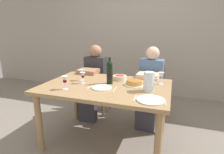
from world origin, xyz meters
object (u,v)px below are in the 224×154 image
at_px(water_pitcher, 149,83).
at_px(salad_bowl, 120,77).
at_px(wine_glass_spare, 82,73).
at_px(dinner_plate_left_setting, 102,88).
at_px(wine_bottle, 110,72).
at_px(baked_tart, 134,83).
at_px(chair_right, 152,87).
at_px(diner_left, 93,80).
at_px(dinner_plate_right_setting, 151,100).
at_px(dining_table, 106,92).
at_px(wine_glass_left_diner, 83,76).
at_px(diner_right, 150,84).
at_px(wine_glass_centre, 161,76).
at_px(wine_glass_right_diner, 65,80).
at_px(chair_left, 99,83).

relative_size(water_pitcher, salad_bowl, 1.23).
xyz_separation_m(wine_glass_spare, dinner_plate_left_setting, (0.37, -0.22, -0.10)).
relative_size(wine_bottle, baked_tart, 1.23).
height_order(water_pitcher, chair_right, water_pitcher).
bearing_deg(diner_left, dinner_plate_right_setting, 138.07).
bearing_deg(baked_tart, dinner_plate_right_setting, -60.50).
xyz_separation_m(dining_table, wine_glass_left_diner, (-0.29, -0.02, 0.19)).
xyz_separation_m(dinner_plate_left_setting, chair_right, (0.45, 1.02, -0.27)).
xyz_separation_m(salad_bowl, diner_right, (0.35, 0.38, -0.18)).
bearing_deg(wine_glass_centre, wine_glass_right_diner, -151.82).
relative_size(wine_glass_spare, chair_left, 0.16).
bearing_deg(dinner_plate_right_setting, water_pitcher, 101.73).
xyz_separation_m(water_pitcher, diner_right, (-0.07, 0.71, -0.24)).
bearing_deg(chair_left, diner_left, 90.18).
distance_m(baked_tart, wine_glass_right_diner, 0.81).
height_order(wine_bottle, wine_glass_left_diner, wine_bottle).
xyz_separation_m(wine_glass_right_diner, diner_left, (-0.08, 0.92, -0.25)).
height_order(wine_glass_left_diner, wine_glass_right_diner, wine_glass_right_diner).
relative_size(wine_glass_spare, diner_right, 0.12).
relative_size(wine_glass_centre, dinner_plate_right_setting, 0.56).
xyz_separation_m(wine_glass_spare, chair_right, (0.82, 0.80, -0.37)).
distance_m(salad_bowl, wine_glass_spare, 0.50).
relative_size(wine_glass_centre, wine_glass_spare, 1.05).
height_order(baked_tart, wine_glass_centre, wine_glass_centre).
distance_m(dinner_plate_left_setting, chair_left, 1.13).
height_order(dinner_plate_right_setting, diner_left, diner_left).
relative_size(dining_table, baked_tart, 5.69).
distance_m(wine_glass_centre, diner_left, 1.17).
xyz_separation_m(dining_table, chair_left, (-0.45, 0.87, -0.17)).
height_order(wine_glass_right_diner, wine_glass_spare, wine_glass_right_diner).
height_order(dining_table, chair_right, chair_right).
bearing_deg(baked_tart, wine_bottle, -171.46).
bearing_deg(water_pitcher, salad_bowl, 141.70).
xyz_separation_m(baked_tart, diner_right, (0.12, 0.54, -0.17)).
bearing_deg(water_pitcher, diner_right, 95.68).
distance_m(wine_glass_spare, dinner_plate_right_setting, 1.03).
distance_m(dining_table, chair_left, 0.99).
xyz_separation_m(wine_glass_centre, wine_glass_spare, (-0.99, -0.15, -0.00)).
bearing_deg(wine_glass_left_diner, baked_tart, 12.31).
distance_m(wine_glass_left_diner, dinner_plate_right_setting, 0.91).
distance_m(water_pitcher, dinner_plate_right_setting, 0.29).
distance_m(wine_bottle, dinner_plate_left_setting, 0.24).
height_order(dinner_plate_left_setting, dinner_plate_right_setting, same).
bearing_deg(wine_glass_right_diner, wine_glass_centre, 28.18).
distance_m(wine_glass_left_diner, diner_left, 0.72).
xyz_separation_m(wine_bottle, diner_left, (-0.48, 0.56, -0.28)).
xyz_separation_m(wine_glass_left_diner, wine_glass_right_diner, (-0.08, -0.27, 0.01)).
xyz_separation_m(wine_bottle, water_pitcher, (0.49, -0.12, -0.05)).
bearing_deg(dinner_plate_left_setting, water_pitcher, 8.14).
height_order(dinner_plate_left_setting, chair_left, chair_left).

